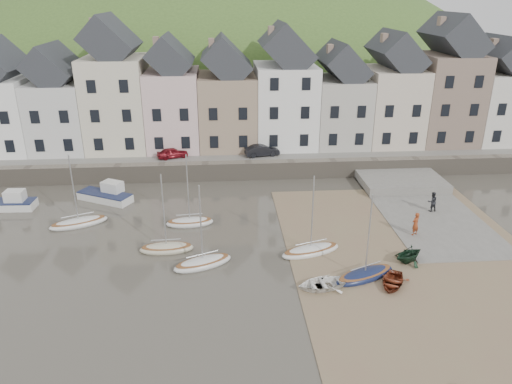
{
  "coord_description": "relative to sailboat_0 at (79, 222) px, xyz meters",
  "views": [
    {
      "loc": [
        -2.58,
        -29.74,
        17.78
      ],
      "look_at": [
        0.0,
        6.0,
        3.0
      ],
      "focal_mm": 33.99,
      "sensor_mm": 36.0,
      "label": 1
    }
  ],
  "objects": [
    {
      "name": "sailboat_4",
      "position": [
        18.25,
        -5.98,
        0.0
      ],
      "size": [
        4.88,
        2.87,
        6.32
      ],
      "color": "silver",
      "rests_on": "ground"
    },
    {
      "name": "person_dark",
      "position": [
        30.02,
        0.44,
        0.74
      ],
      "size": [
        0.95,
        0.79,
        1.77
      ],
      "primitive_type": "imported",
      "rotation": [
        0.0,
        0.0,
        3.29
      ],
      "color": "black",
      "rests_on": "slipway"
    },
    {
      "name": "rowboat_red",
      "position": [
        22.8,
        -10.62,
        0.09
      ],
      "size": [
        3.07,
        3.4,
        0.58
      ],
      "primitive_type": "imported",
      "rotation": [
        0.0,
        0.0,
        -0.49
      ],
      "color": "maroon",
      "rests_on": "beach"
    },
    {
      "name": "sailboat_1",
      "position": [
        9.12,
        -0.56,
        0.0
      ],
      "size": [
        4.01,
        1.84,
        6.32
      ],
      "color": "silver",
      "rests_on": "ground"
    },
    {
      "name": "motorboat_0",
      "position": [
        -6.92,
        3.87,
        0.32
      ],
      "size": [
        4.65,
        1.9,
        1.7
      ],
      "color": "silver",
      "rests_on": "ground"
    },
    {
      "name": "rowboat_white",
      "position": [
        18.07,
        -10.58,
        0.12
      ],
      "size": [
        3.48,
        2.77,
        0.64
      ],
      "primitive_type": "imported",
      "rotation": [
        0.0,
        0.0,
        -1.38
      ],
      "color": "white",
      "rests_on": "beach"
    },
    {
      "name": "sailboat_0",
      "position": [
        0.0,
        0.0,
        0.0
      ],
      "size": [
        4.88,
        3.19,
        6.32
      ],
      "color": "silver",
      "rests_on": "ground"
    },
    {
      "name": "townhouse_terrace",
      "position": [
        16.33,
        16.9,
        7.06
      ],
      "size": [
        61.05,
        8.0,
        13.93
      ],
      "color": "white",
      "rests_on": "quay_land"
    },
    {
      "name": "quay_street",
      "position": [
        14.57,
        13.4,
        1.29
      ],
      "size": [
        70.0,
        7.0,
        0.1
      ],
      "primitive_type": "cube",
      "color": "slate",
      "rests_on": "quay_land"
    },
    {
      "name": "beach",
      "position": [
        25.57,
        -7.1,
        -0.23
      ],
      "size": [
        18.0,
        26.0,
        0.06
      ],
      "primitive_type": "cube",
      "color": "#7F654D",
      "rests_on": "ground"
    },
    {
      "name": "quay_land",
      "position": [
        14.57,
        24.9,
        0.49
      ],
      "size": [
        90.0,
        30.0,
        1.5
      ],
      "primitive_type": "cube",
      "color": "#3F5E25",
      "rests_on": "ground"
    },
    {
      "name": "motorboat_2",
      "position": [
        1.23,
        5.18,
        0.32
      ],
      "size": [
        5.39,
        3.94,
        1.7
      ],
      "color": "silver",
      "rests_on": "ground"
    },
    {
      "name": "seawall",
      "position": [
        14.57,
        9.9,
        0.64
      ],
      "size": [
        70.0,
        1.2,
        1.8
      ],
      "primitive_type": "cube",
      "color": "slate",
      "rests_on": "ground"
    },
    {
      "name": "slipway",
      "position": [
        29.57,
        0.9,
        -0.2
      ],
      "size": [
        8.0,
        18.0,
        0.12
      ],
      "primitive_type": "cube",
      "color": "slate",
      "rests_on": "ground"
    },
    {
      "name": "sailboat_3",
      "position": [
        10.38,
        -7.18,
        0.0
      ],
      "size": [
        4.52,
        3.04,
        6.32
      ],
      "color": "silver",
      "rests_on": "ground"
    },
    {
      "name": "ground",
      "position": [
        14.57,
        -7.1,
        -0.26
      ],
      "size": [
        160.0,
        160.0,
        0.0
      ],
      "primitive_type": "plane",
      "color": "#454036",
      "rests_on": "ground"
    },
    {
      "name": "hillside",
      "position": [
        9.57,
        52.9,
        -18.25
      ],
      "size": [
        134.4,
        84.0,
        84.0
      ],
      "color": "#3F5E25",
      "rests_on": "ground"
    },
    {
      "name": "sailboat_5",
      "position": [
        21.29,
        -9.54,
        0.0
      ],
      "size": [
        4.85,
        3.24,
        6.32
      ],
      "color": "#141D41",
      "rests_on": "ground"
    },
    {
      "name": "car_right",
      "position": [
        16.2,
        12.4,
        1.94
      ],
      "size": [
        3.85,
        1.95,
        1.21
      ],
      "primitive_type": "imported",
      "rotation": [
        0.0,
        0.0,
        1.76
      ],
      "color": "black",
      "rests_on": "quay_street"
    },
    {
      "name": "rowboat_green",
      "position": [
        24.93,
        -7.73,
        0.43
      ],
      "size": [
        3.1,
        2.96,
        1.27
      ],
      "primitive_type": "imported",
      "rotation": [
        0.0,
        0.0,
        -1.09
      ],
      "color": "black",
      "rests_on": "beach"
    },
    {
      "name": "person_red",
      "position": [
        26.88,
        -3.83,
        0.8
      ],
      "size": [
        0.82,
        0.73,
        1.88
      ],
      "primitive_type": "imported",
      "rotation": [
        0.0,
        0.0,
        3.67
      ],
      "color": "maroon",
      "rests_on": "slipway"
    },
    {
      "name": "sailboat_2",
      "position": [
        7.65,
        -4.86,
        0.0
      ],
      "size": [
        4.05,
        1.69,
        6.32
      ],
      "color": "beige",
      "rests_on": "ground"
    },
    {
      "name": "car_left",
      "position": [
        6.71,
        12.4,
        1.89
      ],
      "size": [
        3.47,
        2.28,
        1.1
      ],
      "primitive_type": "imported",
      "rotation": [
        0.0,
        0.0,
        1.91
      ],
      "color": "maroon",
      "rests_on": "quay_street"
    }
  ]
}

